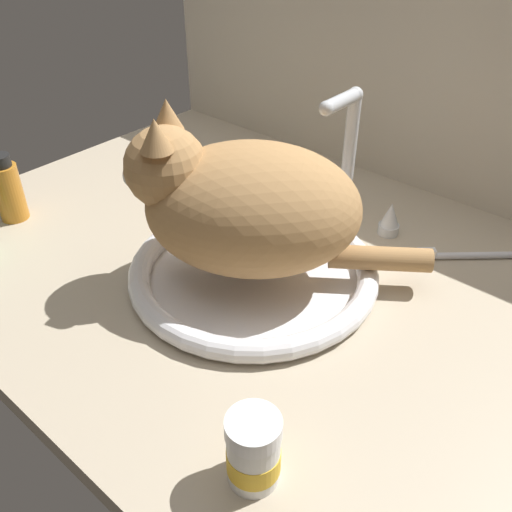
{
  "coord_description": "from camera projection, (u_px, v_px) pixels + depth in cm",
  "views": [
    {
      "loc": [
        40.0,
        -48.43,
        50.26
      ],
      "look_at": [
        0.47,
        -2.75,
        7.0
      ],
      "focal_mm": 38.97,
      "sensor_mm": 36.0,
      "label": 1
    }
  ],
  "objects": [
    {
      "name": "sink_basin",
      "position": [
        256.0,
        272.0,
        0.76
      ],
      "size": [
        34.03,
        34.03,
        2.94
      ],
      "color": "white",
      "rests_on": "countertop"
    },
    {
      "name": "amber_bottle",
      "position": [
        8.0,
        189.0,
        0.87
      ],
      "size": [
        4.38,
        4.38,
        10.94
      ],
      "color": "#C67A23",
      "rests_on": "countertop"
    },
    {
      "name": "backsplash_wall",
      "position": [
        410.0,
        97.0,
        0.93
      ],
      "size": [
        105.75,
        2.4,
        35.75
      ],
      "primitive_type": "cube",
      "color": "beige",
      "rests_on": "ground"
    },
    {
      "name": "toothbrush",
      "position": [
        478.0,
        255.0,
        0.8
      ],
      "size": [
        14.72,
        13.54,
        1.7
      ],
      "color": "silver",
      "rests_on": "countertop"
    },
    {
      "name": "countertop",
      "position": [
        266.0,
        277.0,
        0.79
      ],
      "size": [
        105.75,
        71.67,
        3.0
      ],
      "primitive_type": "cube",
      "color": "#B7A88E",
      "rests_on": "ground"
    },
    {
      "name": "pill_bottle",
      "position": [
        254.0,
        452.0,
        0.5
      ],
      "size": [
        5.14,
        5.14,
        7.99
      ],
      "color": "white",
      "rests_on": "countertop"
    },
    {
      "name": "cat",
      "position": [
        243.0,
        206.0,
        0.7
      ],
      "size": [
        36.59,
        32.62,
        21.21
      ],
      "color": "tan",
      "rests_on": "sink_basin"
    },
    {
      "name": "faucet",
      "position": [
        348.0,
        172.0,
        0.85
      ],
      "size": [
        18.85,
        10.25,
        21.14
      ],
      "color": "silver",
      "rests_on": "countertop"
    }
  ]
}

